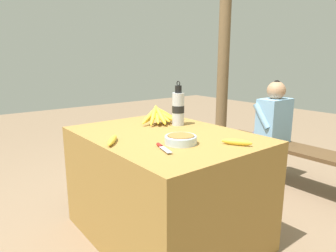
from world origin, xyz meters
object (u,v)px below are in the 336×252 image
at_px(banana_bunch_ripe, 159,115).
at_px(support_post_near, 224,46).
at_px(serving_bowl, 181,139).
at_px(water_bottle, 178,108).
at_px(wooden_bench, 294,153).
at_px(loose_banana_side, 237,142).
at_px(loose_banana_front, 113,140).
at_px(seated_vendor, 269,124).
at_px(knife, 162,147).

distance_m(banana_bunch_ripe, support_post_near, 1.95).
relative_size(banana_bunch_ripe, support_post_near, 0.12).
relative_size(serving_bowl, water_bottle, 0.58).
bearing_deg(wooden_bench, loose_banana_side, -75.38).
height_order(water_bottle, loose_banana_front, water_bottle).
height_order(water_bottle, seated_vendor, water_bottle).
distance_m(loose_banana_side, seated_vendor, 1.42).
distance_m(seated_vendor, support_post_near, 1.32).
relative_size(knife, seated_vendor, 0.17).
distance_m(loose_banana_front, loose_banana_side, 0.73).
height_order(serving_bowl, wooden_bench, serving_bowl).
bearing_deg(loose_banana_side, knife, -119.16).
distance_m(loose_banana_side, wooden_bench, 1.41).
bearing_deg(loose_banana_side, seated_vendor, 115.66).
relative_size(water_bottle, loose_banana_front, 1.81).
xyz_separation_m(loose_banana_front, seated_vendor, (-0.13, 1.82, -0.17)).
distance_m(loose_banana_side, support_post_near, 2.38).
bearing_deg(support_post_near, loose_banana_front, -63.33).
height_order(loose_banana_front, wooden_bench, loose_banana_front).
height_order(banana_bunch_ripe, loose_banana_front, banana_bunch_ripe).
relative_size(knife, support_post_near, 0.06).
height_order(loose_banana_side, knife, loose_banana_side).
relative_size(loose_banana_side, seated_vendor, 0.16).
height_order(banana_bunch_ripe, wooden_bench, banana_bunch_ripe).
bearing_deg(seated_vendor, wooden_bench, -172.89).
height_order(serving_bowl, loose_banana_side, serving_bowl).
xyz_separation_m(serving_bowl, loose_banana_front, (-0.26, -0.31, -0.01)).
bearing_deg(serving_bowl, support_post_near, 125.84).
bearing_deg(loose_banana_front, loose_banana_side, 48.34).
bearing_deg(seated_vendor, support_post_near, -21.01).
bearing_deg(loose_banana_front, banana_bunch_ripe, 115.50).
relative_size(serving_bowl, seated_vendor, 0.18).
relative_size(banana_bunch_ripe, loose_banana_side, 1.90).
distance_m(water_bottle, seated_vendor, 1.22).
xyz_separation_m(loose_banana_side, seated_vendor, (-0.61, 1.27, -0.17)).
bearing_deg(loose_banana_side, support_post_near, 133.82).
distance_m(loose_banana_side, knife, 0.44).
height_order(loose_banana_front, loose_banana_side, same).
bearing_deg(serving_bowl, banana_bunch_ripe, 156.11).
relative_size(water_bottle, support_post_near, 0.12).
distance_m(loose_banana_front, wooden_bench, 1.90).
bearing_deg(wooden_bench, knife, -85.70).
bearing_deg(wooden_bench, loose_banana_front, -94.46).
height_order(wooden_bench, seated_vendor, seated_vendor).
distance_m(serving_bowl, support_post_near, 2.41).
distance_m(wooden_bench, seated_vendor, 0.37).
bearing_deg(water_bottle, banana_bunch_ripe, -142.74).
distance_m(banana_bunch_ripe, serving_bowl, 0.57).
bearing_deg(support_post_near, loose_banana_side, -46.18).
bearing_deg(support_post_near, serving_bowl, -54.16).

